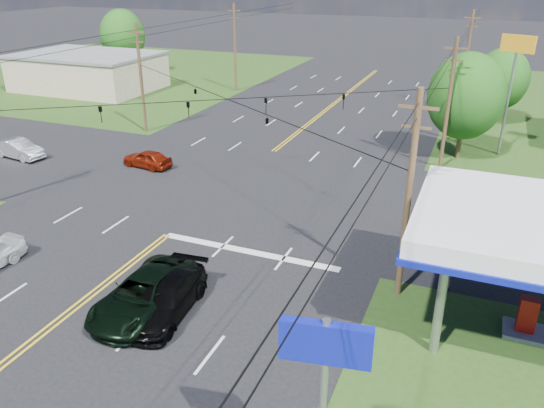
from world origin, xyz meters
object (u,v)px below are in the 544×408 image
at_px(sedan_silver, 19,149).
at_px(tree_far_l, 122,36).
at_px(suv_black, 166,298).
at_px(tree_right_a, 466,96).
at_px(pole_ne, 449,103).
at_px(pole_nw, 141,77).
at_px(polesign_se, 324,379).
at_px(pole_se, 408,196).
at_px(pickup_dkgreen, 145,294).
at_px(pole_left_far, 235,47).
at_px(retail_nw, 89,73).
at_px(pole_right_far, 466,60).
at_px(tree_right_b, 502,79).

bearing_deg(sedan_silver, tree_far_l, 29.36).
xyz_separation_m(tree_far_l, suv_black, (35.98, -46.25, -4.43)).
bearing_deg(tree_right_a, pole_ne, -108.43).
height_order(pole_nw, polesign_se, pole_nw).
xyz_separation_m(pole_se, pole_ne, (0.00, 18.00, 0.00)).
xyz_separation_m(tree_right_a, polesign_se, (-1.00, -33.29, 0.47)).
xyz_separation_m(pole_se, tree_right_a, (1.00, 21.00, -0.05)).
relative_size(pole_nw, tree_far_l, 1.09).
bearing_deg(pole_ne, sedan_silver, -162.10).
xyz_separation_m(pole_nw, tree_right_a, (27.00, 3.00, -0.05)).
height_order(pole_ne, pickup_dkgreen, pole_ne).
bearing_deg(pole_left_far, suv_black, -68.10).
bearing_deg(suv_black, polesign_se, -43.17).
bearing_deg(suv_black, sedan_silver, 143.66).
xyz_separation_m(pole_se, pole_nw, (-26.00, 18.00, 0.00)).
height_order(retail_nw, sedan_silver, retail_nw).
distance_m(pole_ne, pickup_dkgreen, 25.78).
bearing_deg(pole_nw, pole_se, -34.70).
height_order(tree_far_l, pickup_dkgreen, tree_far_l).
bearing_deg(pole_ne, pole_left_far, 143.84).
height_order(pole_se, pole_right_far, pole_right_far).
height_order(tree_right_b, tree_far_l, tree_far_l).
xyz_separation_m(pole_left_far, tree_far_l, (-19.00, 4.00, 0.03)).
height_order(tree_right_a, polesign_se, tree_right_a).
distance_m(tree_right_b, suv_black, 40.39).
bearing_deg(tree_right_a, sedan_silver, -157.86).
bearing_deg(sedan_silver, tree_right_a, -61.55).
distance_m(retail_nw, tree_right_a, 45.21).
bearing_deg(pole_nw, pole_ne, 0.00).
bearing_deg(suv_black, pole_se, 25.00).
bearing_deg(tree_right_a, pole_nw, -173.66).
height_order(sedan_silver, polesign_se, polesign_se).
bearing_deg(sedan_silver, polesign_se, -116.93).
bearing_deg(tree_right_a, tree_right_b, 78.23).
distance_m(pickup_dkgreen, sedan_silver, 24.88).
xyz_separation_m(tree_right_b, pickup_dkgreen, (-13.50, -38.41, -3.40)).
relative_size(pole_right_far, tree_far_l, 1.15).
xyz_separation_m(tree_far_l, pickup_dkgreen, (35.00, -46.41, -4.37)).
relative_size(retail_nw, suv_black, 3.05).
distance_m(tree_right_b, sedan_silver, 42.71).
bearing_deg(pole_nw, tree_right_b, 26.95).
relative_size(pickup_dkgreen, sedan_silver, 1.34).
relative_size(sedan_silver, polesign_se, 0.64).
distance_m(pole_se, tree_right_b, 33.19).
height_order(pole_ne, tree_right_a, pole_ne).
distance_m(pole_ne, sedan_silver, 32.80).
bearing_deg(pole_nw, tree_far_l, 129.56).
height_order(tree_right_b, pickup_dkgreen, tree_right_b).
bearing_deg(pickup_dkgreen, tree_right_a, 67.28).
height_order(pole_se, pole_nw, same).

